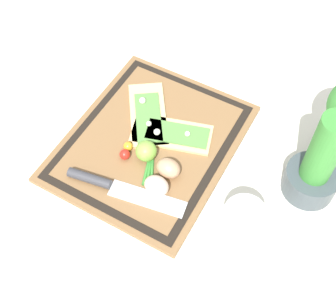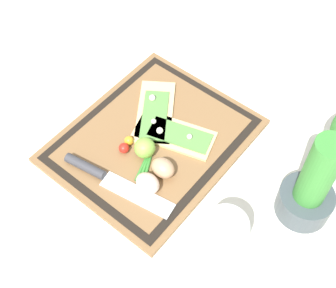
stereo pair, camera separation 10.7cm
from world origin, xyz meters
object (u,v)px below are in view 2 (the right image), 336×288
(pizza_slice_far, at_px, (175,135))
(cherry_tomato_red, at_px, (124,148))
(egg_pink, at_px, (148,183))
(herb_pot, at_px, (311,190))
(sauce_jar, at_px, (224,236))
(lime, at_px, (145,148))
(cherry_tomato_yellow, at_px, (129,141))
(pizza_slice_near, at_px, (155,112))
(egg_brown, at_px, (163,168))
(knife, at_px, (100,175))

(pizza_slice_far, xyz_separation_m, cherry_tomato_red, (0.11, -0.06, 0.01))
(egg_pink, height_order, herb_pot, herb_pot)
(sauce_jar, bearing_deg, lime, -103.42)
(lime, bearing_deg, egg_pink, 44.71)
(cherry_tomato_red, xyz_separation_m, cherry_tomato_yellow, (-0.02, -0.01, -0.00))
(pizza_slice_near, distance_m, sauce_jar, 0.36)
(egg_pink, relative_size, cherry_tomato_red, 2.27)
(pizza_slice_near, xyz_separation_m, egg_brown, (0.12, 0.12, 0.02))
(sauce_jar, bearing_deg, egg_brown, -103.79)
(lime, distance_m, herb_pot, 0.37)
(egg_brown, bearing_deg, herb_pot, 113.78)
(lime, height_order, sauce_jar, sauce_jar)
(pizza_slice_near, relative_size, sauce_jar, 2.15)
(pizza_slice_near, relative_size, lime, 4.29)
(pizza_slice_near, height_order, lime, lime)
(knife, distance_m, egg_brown, 0.14)
(pizza_slice_far, bearing_deg, herb_pot, 94.70)
(cherry_tomato_yellow, bearing_deg, cherry_tomato_red, 14.09)
(egg_pink, bearing_deg, knife, -66.68)
(egg_brown, relative_size, lime, 1.15)
(cherry_tomato_red, relative_size, sauce_jar, 0.25)
(lime, relative_size, herb_pot, 0.20)
(cherry_tomato_red, height_order, herb_pot, herb_pot)
(cherry_tomato_red, bearing_deg, sauce_jar, 82.89)
(cherry_tomato_red, bearing_deg, egg_pink, 69.32)
(cherry_tomato_red, height_order, cherry_tomato_yellow, cherry_tomato_red)
(pizza_slice_near, relative_size, cherry_tomato_yellow, 9.43)
(egg_pink, relative_size, sauce_jar, 0.58)
(cherry_tomato_yellow, height_order, herb_pot, herb_pot)
(pizza_slice_far, relative_size, lime, 4.22)
(egg_brown, height_order, cherry_tomato_red, egg_brown)
(cherry_tomato_yellow, bearing_deg, egg_brown, 83.37)
(pizza_slice_near, height_order, knife, pizza_slice_near)
(lime, bearing_deg, sauce_jar, 76.58)
(pizza_slice_far, distance_m, knife, 0.20)
(pizza_slice_near, xyz_separation_m, knife, (0.21, 0.02, 0.00))
(pizza_slice_near, height_order, cherry_tomato_yellow, pizza_slice_near)
(cherry_tomato_yellow, bearing_deg, pizza_slice_far, 140.27)
(knife, bearing_deg, egg_pink, 113.32)
(pizza_slice_near, bearing_deg, cherry_tomato_red, 7.16)
(pizza_slice_far, xyz_separation_m, lime, (0.08, -0.02, 0.02))
(egg_brown, height_order, cherry_tomato_yellow, egg_brown)
(egg_pink, bearing_deg, pizza_slice_far, -164.26)
(herb_pot, bearing_deg, pizza_slice_far, -85.30)
(egg_brown, xyz_separation_m, herb_pot, (-0.12, 0.28, 0.05))
(pizza_slice_near, relative_size, herb_pot, 0.86)
(lime, xyz_separation_m, herb_pot, (-0.11, 0.35, 0.04))
(egg_brown, height_order, herb_pot, herb_pot)
(cherry_tomato_red, bearing_deg, knife, 3.61)
(pizza_slice_far, distance_m, cherry_tomato_red, 0.13)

